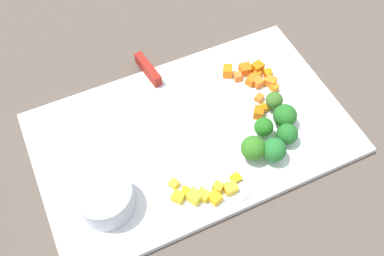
# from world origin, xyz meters

# --- Properties ---
(ground_plane) EXTENTS (4.00, 4.00, 0.00)m
(ground_plane) POSITION_xyz_m (0.00, 0.00, 0.00)
(ground_plane) COLOR brown
(cutting_board) EXTENTS (0.50, 0.31, 0.01)m
(cutting_board) POSITION_xyz_m (0.00, 0.00, 0.01)
(cutting_board) COLOR white
(cutting_board) RESTS_ON ground_plane
(prep_bowl) EXTENTS (0.08, 0.08, 0.05)m
(prep_bowl) POSITION_xyz_m (-0.17, -0.06, 0.04)
(prep_bowl) COLOR #B0B6C5
(prep_bowl) RESTS_ON cutting_board
(chef_knife) EXTENTS (0.06, 0.32, 0.02)m
(chef_knife) POSITION_xyz_m (-0.01, 0.08, 0.02)
(chef_knife) COLOR silver
(chef_knife) RESTS_ON cutting_board
(carrot_dice_0) EXTENTS (0.02, 0.02, 0.02)m
(carrot_dice_0) POSITION_xyz_m (0.14, 0.07, 0.02)
(carrot_dice_0) COLOR orange
(carrot_dice_0) RESTS_ON cutting_board
(carrot_dice_1) EXTENTS (0.02, 0.02, 0.02)m
(carrot_dice_1) POSITION_xyz_m (0.14, 0.05, 0.02)
(carrot_dice_1) COLOR orange
(carrot_dice_1) RESTS_ON cutting_board
(carrot_dice_2) EXTENTS (0.02, 0.02, 0.01)m
(carrot_dice_2) POSITION_xyz_m (0.13, -0.01, 0.02)
(carrot_dice_2) COLOR orange
(carrot_dice_2) RESTS_ON cutting_board
(carrot_dice_3) EXTENTS (0.02, 0.02, 0.02)m
(carrot_dice_3) POSITION_xyz_m (0.11, 0.08, 0.02)
(carrot_dice_3) COLOR orange
(carrot_dice_3) RESTS_ON cutting_board
(carrot_dice_4) EXTENTS (0.02, 0.02, 0.02)m
(carrot_dice_4) POSITION_xyz_m (0.14, 0.04, 0.02)
(carrot_dice_4) COLOR orange
(carrot_dice_4) RESTS_ON cutting_board
(carrot_dice_5) EXTENTS (0.02, 0.02, 0.02)m
(carrot_dice_5) POSITION_xyz_m (0.11, -0.02, 0.02)
(carrot_dice_5) COLOR orange
(carrot_dice_5) RESTS_ON cutting_board
(carrot_dice_6) EXTENTS (0.02, 0.02, 0.01)m
(carrot_dice_6) POSITION_xyz_m (0.17, 0.05, 0.02)
(carrot_dice_6) COLOR orange
(carrot_dice_6) RESTS_ON cutting_board
(carrot_dice_7) EXTENTS (0.02, 0.02, 0.01)m
(carrot_dice_7) POSITION_xyz_m (0.13, 0.01, 0.02)
(carrot_dice_7) COLOR orange
(carrot_dice_7) RESTS_ON cutting_board
(carrot_dice_8) EXTENTS (0.01, 0.01, 0.01)m
(carrot_dice_8) POSITION_xyz_m (0.16, 0.02, 0.02)
(carrot_dice_8) COLOR orange
(carrot_dice_8) RESTS_ON cutting_board
(carrot_dice_9) EXTENTS (0.02, 0.02, 0.02)m
(carrot_dice_9) POSITION_xyz_m (0.16, 0.07, 0.02)
(carrot_dice_9) COLOR orange
(carrot_dice_9) RESTS_ON cutting_board
(carrot_dice_10) EXTENTS (0.02, 0.02, 0.02)m
(carrot_dice_10) POSITION_xyz_m (0.16, 0.03, 0.02)
(carrot_dice_10) COLOR orange
(carrot_dice_10) RESTS_ON cutting_board
(carrot_dice_11) EXTENTS (0.01, 0.01, 0.01)m
(carrot_dice_11) POSITION_xyz_m (0.12, 0.07, 0.02)
(carrot_dice_11) COLOR orange
(carrot_dice_11) RESTS_ON cutting_board
(carrot_dice_12) EXTENTS (0.02, 0.02, 0.01)m
(carrot_dice_12) POSITION_xyz_m (0.15, 0.06, 0.02)
(carrot_dice_12) COLOR orange
(carrot_dice_12) RESTS_ON cutting_board
(pepper_dice_0) EXTENTS (0.02, 0.02, 0.02)m
(pepper_dice_0) POSITION_xyz_m (-0.05, -0.11, 0.02)
(pepper_dice_0) COLOR yellow
(pepper_dice_0) RESTS_ON cutting_board
(pepper_dice_1) EXTENTS (0.02, 0.02, 0.01)m
(pepper_dice_1) POSITION_xyz_m (-0.01, -0.11, 0.02)
(pepper_dice_1) COLOR yellow
(pepper_dice_1) RESTS_ON cutting_board
(pepper_dice_2) EXTENTS (0.02, 0.02, 0.01)m
(pepper_dice_2) POSITION_xyz_m (-0.03, -0.11, 0.02)
(pepper_dice_2) COLOR yellow
(pepper_dice_2) RESTS_ON cutting_board
(pepper_dice_3) EXTENTS (0.02, 0.02, 0.01)m
(pepper_dice_3) POSITION_xyz_m (-0.05, -0.09, 0.02)
(pepper_dice_3) COLOR yellow
(pepper_dice_3) RESTS_ON cutting_board
(pepper_dice_4) EXTENTS (0.02, 0.02, 0.01)m
(pepper_dice_4) POSITION_xyz_m (-0.06, -0.08, 0.02)
(pepper_dice_4) COLOR yellow
(pepper_dice_4) RESTS_ON cutting_board
(pepper_dice_5) EXTENTS (0.02, 0.02, 0.01)m
(pepper_dice_5) POSITION_xyz_m (0.02, -0.11, 0.02)
(pepper_dice_5) COLOR yellow
(pepper_dice_5) RESTS_ON cutting_board
(pepper_dice_6) EXTENTS (0.02, 0.02, 0.01)m
(pepper_dice_6) POSITION_xyz_m (-0.02, -0.12, 0.02)
(pepper_dice_6) COLOR yellow
(pepper_dice_6) RESTS_ON cutting_board
(pepper_dice_7) EXTENTS (0.02, 0.02, 0.01)m
(pepper_dice_7) POSITION_xyz_m (-0.07, -0.10, 0.02)
(pepper_dice_7) COLOR yellow
(pepper_dice_7) RESTS_ON cutting_board
(pepper_dice_8) EXTENTS (0.02, 0.02, 0.01)m
(pepper_dice_8) POSITION_xyz_m (0.01, -0.12, 0.02)
(pepper_dice_8) COLOR yellow
(pepper_dice_8) RESTS_ON cutting_board
(broccoli_floret_0) EXTENTS (0.03, 0.03, 0.04)m
(broccoli_floret_0) POSITION_xyz_m (0.14, -0.01, 0.03)
(broccoli_floret_0) COLOR #83B460
(broccoli_floret_0) RESTS_ON cutting_board
(broccoli_floret_1) EXTENTS (0.03, 0.03, 0.04)m
(broccoli_floret_1) POSITION_xyz_m (0.10, -0.05, 0.03)
(broccoli_floret_1) COLOR #86B862
(broccoli_floret_1) RESTS_ON cutting_board
(broccoli_floret_2) EXTENTS (0.04, 0.04, 0.04)m
(broccoli_floret_2) POSITION_xyz_m (0.14, -0.05, 0.03)
(broccoli_floret_2) COLOR #98AB67
(broccoli_floret_2) RESTS_ON cutting_board
(broccoli_floret_3) EXTENTS (0.04, 0.04, 0.04)m
(broccoli_floret_3) POSITION_xyz_m (0.09, -0.10, 0.03)
(broccoli_floret_3) COLOR #86B060
(broccoli_floret_3) RESTS_ON cutting_board
(broccoli_floret_4) EXTENTS (0.04, 0.04, 0.04)m
(broccoli_floret_4) POSITION_xyz_m (0.06, -0.08, 0.04)
(broccoli_floret_4) COLOR #81B059
(broccoli_floret_4) RESTS_ON cutting_board
(broccoli_floret_5) EXTENTS (0.03, 0.03, 0.04)m
(broccoli_floret_5) POSITION_xyz_m (0.13, -0.08, 0.03)
(broccoli_floret_5) COLOR #85B067
(broccoli_floret_5) RESTS_ON cutting_board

